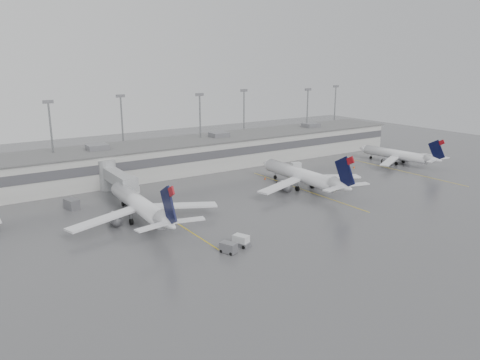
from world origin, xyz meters
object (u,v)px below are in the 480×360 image
jet_far_right (399,155)px  jet_mid_left (141,205)px  baggage_tug (241,242)px  jet_mid_right (304,176)px

jet_far_right → jet_mid_left: bearing=177.9°
baggage_tug → jet_mid_right: bearing=10.1°
jet_mid_right → baggage_tug: jet_mid_right is taller
jet_far_right → baggage_tug: 77.07m
jet_mid_right → baggage_tug: 37.65m
jet_mid_left → jet_far_right: size_ratio=1.18×
jet_mid_right → jet_far_right: size_ratio=1.19×
jet_mid_left → jet_far_right: bearing=5.8°
jet_mid_left → jet_far_right: 81.85m
jet_mid_right → baggage_tug: size_ratio=9.75×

